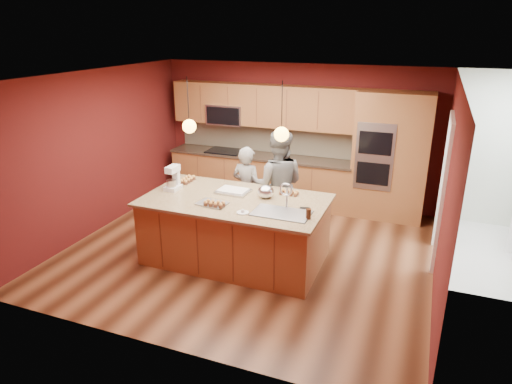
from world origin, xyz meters
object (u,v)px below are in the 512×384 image
at_px(person_right, 278,185).
at_px(island, 236,229).
at_px(mixing_bowl, 266,192).
at_px(stand_mixer, 173,179).
at_px(person_left, 247,190).

bearing_deg(person_right, island, 59.65).
height_order(island, mixing_bowl, island).
xyz_separation_m(stand_mixer, mixing_bowl, (1.45, 0.17, -0.07)).
bearing_deg(mixing_bowl, stand_mixer, -173.43).
distance_m(person_right, stand_mixer, 1.69).
xyz_separation_m(person_right, stand_mixer, (-1.37, -0.95, 0.23)).
bearing_deg(island, person_left, 103.06).
bearing_deg(stand_mixer, person_left, 49.46).
bearing_deg(person_right, mixing_bowl, 82.59).
height_order(island, person_right, person_right).
xyz_separation_m(island, person_left, (-0.23, 1.00, 0.25)).
bearing_deg(island, mixing_bowl, 29.15).
distance_m(person_left, stand_mixer, 1.32).
bearing_deg(mixing_bowl, island, -150.85).
distance_m(person_right, mixing_bowl, 0.80).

